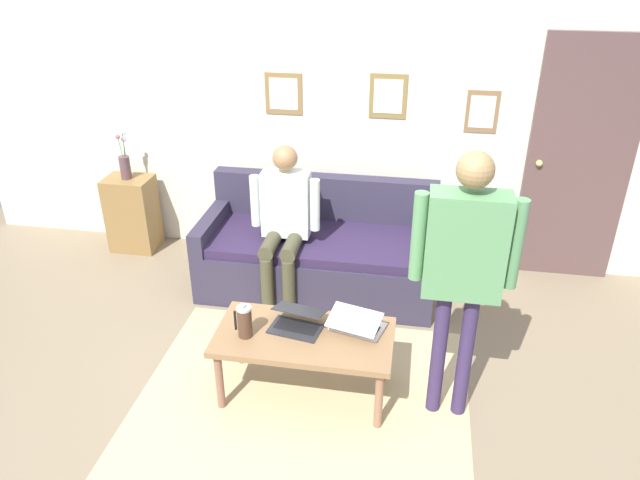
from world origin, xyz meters
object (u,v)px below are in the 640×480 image
at_px(laptop_center, 357,324).
at_px(french_press, 245,321).
at_px(person_standing, 464,258).
at_px(coffee_table, 304,341).
at_px(person_seated, 284,217).
at_px(laptop_left, 297,322).
at_px(couch, 319,253).
at_px(side_shelf, 133,214).
at_px(interior_door, 578,163).
at_px(flower_vase, 125,164).

distance_m(laptop_center, french_press, 0.70).
bearing_deg(person_standing, coffee_table, -0.33).
distance_m(laptop_center, person_seated, 1.24).
bearing_deg(coffee_table, laptop_left, -48.21).
relative_size(coffee_table, laptop_left, 3.06).
bearing_deg(french_press, person_standing, -176.91).
distance_m(laptop_left, laptop_center, 0.38).
distance_m(french_press, person_standing, 1.38).
height_order(couch, laptop_left, couch).
distance_m(french_press, person_seated, 1.19).
bearing_deg(side_shelf, french_press, 132.18).
height_order(coffee_table, french_press, french_press).
height_order(person_standing, person_seated, person_standing).
bearing_deg(person_standing, couch, -51.82).
distance_m(couch, person_seated, 0.53).
relative_size(couch, person_seated, 1.49).
distance_m(interior_door, laptop_center, 2.46).
relative_size(coffee_table, side_shelf, 1.58).
bearing_deg(person_seated, flower_vase, -20.72).
distance_m(coffee_table, flower_vase, 2.65).
height_order(laptop_left, flower_vase, flower_vase).
bearing_deg(couch, laptop_center, 110.53).
height_order(couch, french_press, couch).
bearing_deg(side_shelf, laptop_left, 139.35).
xyz_separation_m(couch, coffee_table, (-0.14, 1.34, 0.11)).
bearing_deg(person_seated, interior_door, -160.63).
xyz_separation_m(laptop_center, person_standing, (-0.59, 0.11, 0.60)).
distance_m(interior_door, couch, 2.24).
bearing_deg(laptop_left, couch, -86.20).
height_order(coffee_table, laptop_left, laptop_left).
distance_m(laptop_center, side_shelf, 2.81).
bearing_deg(side_shelf, person_standing, 149.23).
relative_size(side_shelf, flower_vase, 1.59).
bearing_deg(laptop_center, couch, -69.47).
relative_size(laptop_center, french_press, 1.59).
xyz_separation_m(coffee_table, flower_vase, (1.98, -1.72, 0.43)).
height_order(interior_door, coffee_table, interior_door).
relative_size(interior_door, laptop_left, 5.63).
xyz_separation_m(french_press, person_seated, (0.02, -1.18, 0.15)).
xyz_separation_m(laptop_left, laptop_center, (-0.38, -0.04, 0.00)).
xyz_separation_m(flower_vase, person_seated, (-1.60, 0.61, -0.12)).
relative_size(side_shelf, person_standing, 0.41).
distance_m(laptop_left, side_shelf, 2.53).
xyz_separation_m(interior_door, couch, (2.05, 0.57, -0.72)).
bearing_deg(laptop_center, laptop_left, 5.88).
bearing_deg(interior_door, coffee_table, 45.10).
bearing_deg(flower_vase, coffee_table, 139.06).
bearing_deg(coffee_table, french_press, 11.64).
relative_size(laptop_left, french_press, 1.52).
relative_size(couch, person_standing, 1.11).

